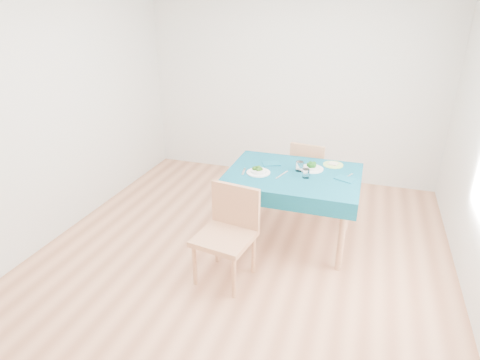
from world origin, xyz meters
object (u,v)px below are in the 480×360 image
(chair_near, at_px, (224,222))
(side_plate, at_px, (333,165))
(chair_far, at_px, (310,169))
(table, at_px, (291,207))
(bowl_far, at_px, (312,166))
(bowl_near, at_px, (258,170))

(chair_near, height_order, side_plate, chair_near)
(chair_near, relative_size, chair_far, 1.19)
(table, relative_size, bowl_far, 5.37)
(table, distance_m, chair_near, 0.97)
(bowl_near, bearing_deg, chair_far, 67.26)
(chair_near, distance_m, side_plate, 1.43)
(chair_near, relative_size, bowl_near, 4.94)
(chair_near, height_order, bowl_near, chair_near)
(bowl_near, bearing_deg, chair_near, -97.35)
(table, distance_m, chair_far, 0.83)
(chair_far, bearing_deg, side_plate, 129.39)
(side_plate, bearing_deg, table, -135.60)
(chair_far, xyz_separation_m, bowl_far, (0.10, -0.66, 0.30))
(table, bearing_deg, chair_far, 86.25)
(table, bearing_deg, side_plate, 44.40)
(table, relative_size, chair_far, 1.32)
(table, xyz_separation_m, bowl_far, (0.15, 0.16, 0.42))
(chair_far, bearing_deg, chair_near, 81.16)
(bowl_far, bearing_deg, table, -133.41)
(table, xyz_separation_m, bowl_near, (-0.33, -0.10, 0.42))
(table, distance_m, bowl_far, 0.47)
(table, height_order, chair_far, chair_far)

